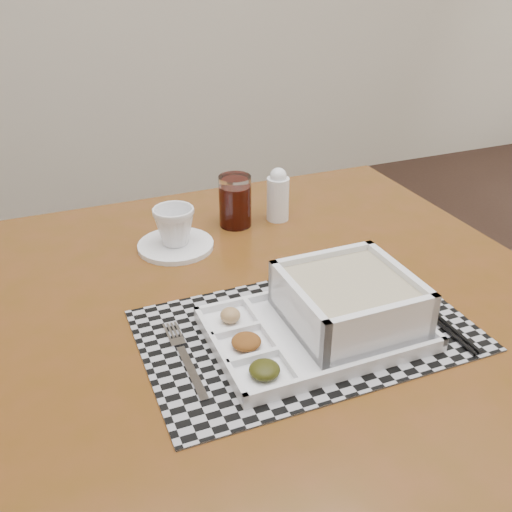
# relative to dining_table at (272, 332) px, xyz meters

# --- Properties ---
(dining_table) EXTENTS (1.01, 1.01, 0.75)m
(dining_table) POSITION_rel_dining_table_xyz_m (0.00, 0.00, 0.00)
(dining_table) COLOR #56360F
(dining_table) RESTS_ON ground
(placemat) EXTENTS (0.51, 0.32, 0.00)m
(placemat) POSITION_rel_dining_table_xyz_m (0.01, -0.11, 0.08)
(placemat) COLOR #9A99A1
(placemat) RESTS_ON dining_table
(serving_tray) EXTENTS (0.32, 0.22, 0.09)m
(serving_tray) POSITION_rel_dining_table_xyz_m (0.05, -0.13, 0.11)
(serving_tray) COLOR white
(serving_tray) RESTS_ON placemat
(fork) EXTENTS (0.02, 0.19, 0.00)m
(fork) POSITION_rel_dining_table_xyz_m (-0.19, -0.11, 0.08)
(fork) COLOR silver
(fork) RESTS_ON placemat
(spoon) EXTENTS (0.04, 0.18, 0.01)m
(spoon) POSITION_rel_dining_table_xyz_m (0.21, -0.06, 0.08)
(spoon) COLOR silver
(spoon) RESTS_ON placemat
(chopsticks) EXTENTS (0.02, 0.24, 0.01)m
(chopsticks) POSITION_rel_dining_table_xyz_m (0.21, -0.14, 0.08)
(chopsticks) COLOR black
(chopsticks) RESTS_ON placemat
(saucer) EXTENTS (0.15, 0.15, 0.01)m
(saucer) POSITION_rel_dining_table_xyz_m (-0.11, 0.23, 0.08)
(saucer) COLOR white
(saucer) RESTS_ON dining_table
(cup) EXTENTS (0.11, 0.11, 0.08)m
(cup) POSITION_rel_dining_table_xyz_m (-0.11, 0.23, 0.12)
(cup) COLOR white
(cup) RESTS_ON saucer
(juice_glass) EXTENTS (0.07, 0.07, 0.11)m
(juice_glass) POSITION_rel_dining_table_xyz_m (0.04, 0.29, 0.13)
(juice_glass) COLOR white
(juice_glass) RESTS_ON dining_table
(creamer_bottle) EXTENTS (0.05, 0.05, 0.12)m
(creamer_bottle) POSITION_rel_dining_table_xyz_m (0.14, 0.28, 0.13)
(creamer_bottle) COLOR white
(creamer_bottle) RESTS_ON dining_table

